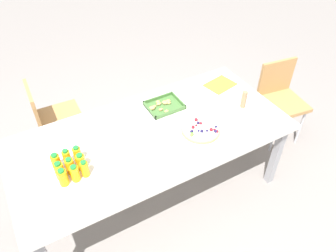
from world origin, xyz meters
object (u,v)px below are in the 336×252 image
object	(u,v)px
cardboard_tube	(244,99)
paper_folder	(220,85)
napkin_stack	(135,119)
party_table	(152,139)
juice_bottle_2	(85,169)
plate_stack	(152,147)
chair_end	(280,95)
snack_tray	(164,106)
juice_bottle_0	(63,177)
juice_bottle_3	(60,171)
chair_far_left	(51,116)
juice_bottle_8	(77,154)
juice_bottle_6	(56,162)
fruit_pizza	(201,129)
juice_bottle_4	(70,166)
juice_bottle_5	(81,162)
juice_bottle_7	(67,158)
juice_bottle_1	(75,173)

from	to	relation	value
cardboard_tube	paper_folder	distance (m)	0.36
napkin_stack	cardboard_tube	size ratio (longest dim) A/B	0.97
party_table	juice_bottle_2	bearing A→B (deg)	-165.42
plate_stack	chair_end	bearing A→B (deg)	8.10
chair_end	snack_tray	size ratio (longest dim) A/B	2.85
juice_bottle_0	juice_bottle_3	distance (m)	0.07
plate_stack	chair_far_left	bearing A→B (deg)	117.36
juice_bottle_3	juice_bottle_0	bearing A→B (deg)	-87.05
juice_bottle_0	plate_stack	world-z (taller)	juice_bottle_0
juice_bottle_2	juice_bottle_8	xyz separation A→B (m)	(-0.00, 0.15, 0.00)
juice_bottle_8	chair_far_left	bearing A→B (deg)	91.51
juice_bottle_3	juice_bottle_6	distance (m)	0.08
party_table	fruit_pizza	bearing A→B (deg)	-25.23
juice_bottle_0	napkin_stack	bearing A→B (deg)	27.99
juice_bottle_4	snack_tray	distance (m)	0.95
snack_tray	plate_stack	bearing A→B (deg)	-128.39
juice_bottle_5	napkin_stack	world-z (taller)	juice_bottle_5
party_table	juice_bottle_8	xyz separation A→B (m)	(-0.57, 0.00, 0.12)
juice_bottle_8	juice_bottle_0	bearing A→B (deg)	-133.51
cardboard_tube	paper_folder	size ratio (longest dim) A/B	0.59
party_table	snack_tray	bearing A→B (deg)	45.49
juice_bottle_0	juice_bottle_7	bearing A→B (deg)	63.74
fruit_pizza	paper_folder	world-z (taller)	fruit_pizza
napkin_stack	paper_folder	bearing A→B (deg)	3.93
juice_bottle_0	juice_bottle_4	bearing A→B (deg)	47.13
party_table	fruit_pizza	distance (m)	0.39
juice_bottle_4	juice_bottle_7	bearing A→B (deg)	88.06
chair_end	juice_bottle_0	distance (m)	2.22
fruit_pizza	napkin_stack	distance (m)	0.54
fruit_pizza	juice_bottle_2	bearing A→B (deg)	179.18
chair_end	juice_bottle_1	world-z (taller)	juice_bottle_1
snack_tray	cardboard_tube	world-z (taller)	cardboard_tube
juice_bottle_2	napkin_stack	size ratio (longest dim) A/B	0.88
juice_bottle_7	napkin_stack	bearing A→B (deg)	19.50
party_table	napkin_stack	distance (m)	0.22
juice_bottle_2	juice_bottle_3	xyz separation A→B (m)	(-0.15, 0.07, 0.00)
juice_bottle_2	juice_bottle_6	size ratio (longest dim) A/B	0.90
juice_bottle_5	cardboard_tube	xyz separation A→B (m)	(1.39, -0.01, 0.02)
chair_far_left	juice_bottle_2	bearing A→B (deg)	3.28
juice_bottle_3	snack_tray	distance (m)	1.02
juice_bottle_4	juice_bottle_5	world-z (taller)	same
chair_far_left	napkin_stack	xyz separation A→B (m)	(0.55, -0.67, 0.23)
juice_bottle_5	snack_tray	size ratio (longest dim) A/B	0.45
cardboard_tube	juice_bottle_3	bearing A→B (deg)	179.90
fruit_pizza	napkin_stack	xyz separation A→B (m)	(-0.39, 0.37, -0.01)
juice_bottle_5	juice_bottle_8	size ratio (longest dim) A/B	0.97
juice_bottle_2	juice_bottle_5	world-z (taller)	same
juice_bottle_6	snack_tray	size ratio (longest dim) A/B	0.50
juice_bottle_6	juice_bottle_8	xyz separation A→B (m)	(0.15, 0.01, -0.01)
juice_bottle_1	juice_bottle_3	size ratio (longest dim) A/B	0.96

